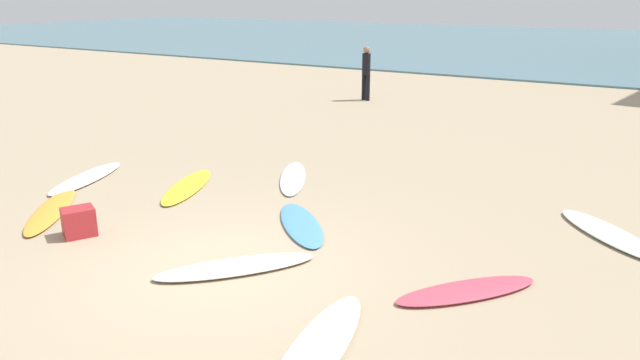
{
  "coord_description": "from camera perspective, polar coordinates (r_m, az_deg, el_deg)",
  "views": [
    {
      "loc": [
        4.93,
        -5.54,
        3.52
      ],
      "look_at": [
        -0.35,
        3.23,
        0.3
      ],
      "focal_mm": 33.61,
      "sensor_mm": 36.0,
      "label": 1
    }
  ],
  "objects": [
    {
      "name": "surfboard_1",
      "position": [
        9.44,
        -1.82,
        -4.23
      ],
      "size": [
        1.76,
        1.79,
        0.06
      ],
      "primitive_type": "ellipsoid",
      "rotation": [
        0.0,
        0.0,
        0.77
      ],
      "color": "#4F92D9",
      "rests_on": "ground_plane"
    },
    {
      "name": "surfboard_7",
      "position": [
        7.64,
        13.81,
        -10.18
      ],
      "size": [
        1.61,
        1.8,
        0.08
      ],
      "primitive_type": "ellipsoid",
      "rotation": [
        0.0,
        0.0,
        -0.69
      ],
      "color": "#D9465A",
      "rests_on": "ground_plane"
    },
    {
      "name": "beach_cooler",
      "position": [
        9.72,
        -21.98,
        -3.73
      ],
      "size": [
        0.54,
        0.58,
        0.43
      ],
      "primitive_type": "cube",
      "rotation": [
        0.0,
        0.0,
        1.08
      ],
      "color": "#B2282D",
      "rests_on": "ground_plane"
    },
    {
      "name": "beachgoer_near",
      "position": [
        20.46,
        4.42,
        10.38
      ],
      "size": [
        0.36,
        0.36,
        1.8
      ],
      "rotation": [
        0.0,
        0.0,
        2.8
      ],
      "color": "black",
      "rests_on": "ground_plane"
    },
    {
      "name": "surfboard_2",
      "position": [
        8.09,
        -8.02,
        -8.16
      ],
      "size": [
        1.81,
        2.02,
        0.09
      ],
      "primitive_type": "ellipsoid",
      "rotation": [
        0.0,
        0.0,
        -0.69
      ],
      "color": "silver",
      "rests_on": "ground_plane"
    },
    {
      "name": "surfboard_6",
      "position": [
        10.98,
        -24.22,
        -2.65
      ],
      "size": [
        1.83,
        2.13,
        0.07
      ],
      "primitive_type": "ellipsoid",
      "rotation": [
        0.0,
        0.0,
        0.67
      ],
      "color": "gold",
      "rests_on": "ground_plane"
    },
    {
      "name": "surfboard_4",
      "position": [
        11.5,
        -12.52,
        -0.61
      ],
      "size": [
        1.39,
        2.24,
        0.07
      ],
      "primitive_type": "ellipsoid",
      "rotation": [
        0.0,
        0.0,
        3.55
      ],
      "color": "yellow",
      "rests_on": "ground_plane"
    },
    {
      "name": "ocean_water",
      "position": [
        45.84,
        25.31,
        11.49
      ],
      "size": [
        120.0,
        40.0,
        0.08
      ],
      "primitive_type": "cube",
      "color": "slate",
      "rests_on": "ground_plane"
    },
    {
      "name": "surfboard_3",
      "position": [
        6.35,
        -0.21,
        -15.73
      ],
      "size": [
        0.96,
        2.41,
        0.08
      ],
      "primitive_type": "ellipsoid",
      "rotation": [
        0.0,
        0.0,
        0.18
      ],
      "color": "#ECE7CD",
      "rests_on": "ground_plane"
    },
    {
      "name": "ground_plane",
      "position": [
        8.21,
        -9.67,
        -8.2
      ],
      "size": [
        120.0,
        120.0,
        0.0
      ],
      "primitive_type": "plane",
      "color": "tan"
    },
    {
      "name": "surfboard_5",
      "position": [
        11.78,
        -2.59,
        0.22
      ],
      "size": [
        1.56,
        2.19,
        0.06
      ],
      "primitive_type": "ellipsoid",
      "rotation": [
        0.0,
        0.0,
        3.67
      ],
      "color": "white",
      "rests_on": "ground_plane"
    },
    {
      "name": "surfboard_0",
      "position": [
        12.6,
        -21.33,
        0.2
      ],
      "size": [
        1.25,
        2.32,
        0.08
      ],
      "primitive_type": "ellipsoid",
      "rotation": [
        0.0,
        0.0,
        0.32
      ],
      "color": "white",
      "rests_on": "ground_plane"
    },
    {
      "name": "surfboard_8",
      "position": [
        10.04,
        25.85,
        -4.63
      ],
      "size": [
        1.93,
        1.93,
        0.09
      ],
      "primitive_type": "ellipsoid",
      "rotation": [
        0.0,
        0.0,
        3.93
      ],
      "color": "white",
      "rests_on": "ground_plane"
    }
  ]
}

